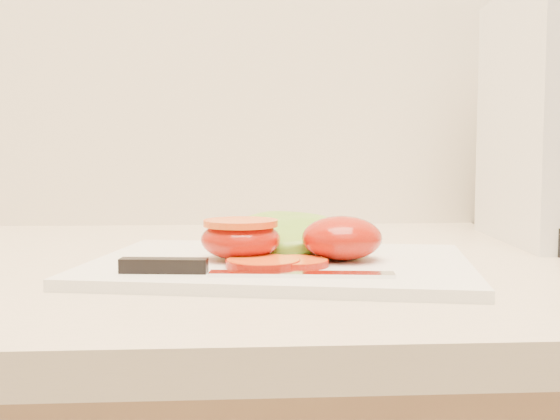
{
  "coord_description": "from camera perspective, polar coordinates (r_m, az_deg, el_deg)",
  "views": [
    {
      "loc": [
        -0.19,
        0.96,
        1.04
      ],
      "look_at": [
        -0.15,
        1.61,
        0.99
      ],
      "focal_mm": 45.0,
      "sensor_mm": 36.0,
      "label": 1
    }
  ],
  "objects": [
    {
      "name": "tomato_half_cut",
      "position": [
        0.65,
        -3.21,
        -2.25
      ],
      "size": [
        0.07,
        0.07,
        0.04
      ],
      "color": "#AF1F0D",
      "rests_on": "cutting_board"
    },
    {
      "name": "lettuce_leaf_0",
      "position": [
        0.72,
        -0.34,
        -1.92
      ],
      "size": [
        0.2,
        0.19,
        0.03
      ],
      "primitive_type": "ellipsoid",
      "rotation": [
        0.0,
        0.0,
        -0.75
      ],
      "color": "#7FB52F",
      "rests_on": "cutting_board"
    },
    {
      "name": "lettuce_leaf_1",
      "position": [
        0.72,
        3.1,
        -2.17
      ],
      "size": [
        0.13,
        0.11,
        0.02
      ],
      "primitive_type": "ellipsoid",
      "rotation": [
        0.0,
        0.0,
        0.27
      ],
      "color": "#7FB52F",
      "rests_on": "cutting_board"
    },
    {
      "name": "tomato_slice_1",
      "position": [
        0.61,
        1.3,
        -4.29
      ],
      "size": [
        0.06,
        0.06,
        0.01
      ],
      "primitive_type": "cylinder",
      "color": "orange",
      "rests_on": "cutting_board"
    },
    {
      "name": "cutting_board",
      "position": [
        0.65,
        0.06,
        -4.49
      ],
      "size": [
        0.38,
        0.31,
        0.01
      ],
      "primitive_type": "cube",
      "rotation": [
        0.0,
        0.0,
        -0.19
      ],
      "color": "white",
      "rests_on": "counter"
    },
    {
      "name": "tomato_half_dome",
      "position": [
        0.64,
        5.05,
        -2.28
      ],
      "size": [
        0.07,
        0.07,
        0.04
      ],
      "primitive_type": "ellipsoid",
      "color": "#AF1F0D",
      "rests_on": "cutting_board"
    },
    {
      "name": "tomato_slice_0",
      "position": [
        0.61,
        -1.38,
        -4.34
      ],
      "size": [
        0.06,
        0.06,
        0.01
      ],
      "primitive_type": "cylinder",
      "color": "orange",
      "rests_on": "cutting_board"
    },
    {
      "name": "knife",
      "position": [
        0.57,
        -5.15,
        -4.79
      ],
      "size": [
        0.22,
        0.05,
        0.01
      ],
      "rotation": [
        0.0,
        0.0,
        -0.11
      ],
      "color": "silver",
      "rests_on": "cutting_board"
    }
  ]
}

